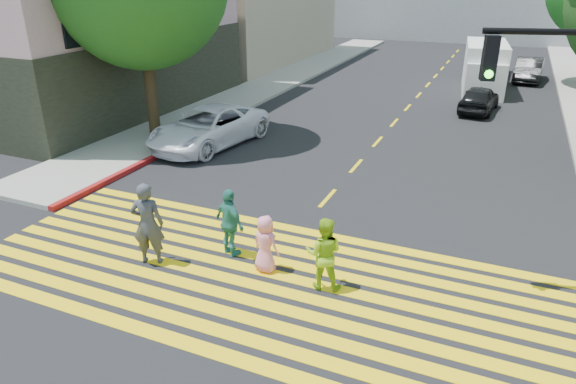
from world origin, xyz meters
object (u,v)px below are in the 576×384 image
Objects in this scene: pedestrian_child at (265,244)px; dark_car_parked at (529,70)px; silver_car at (493,64)px; pedestrian_man at (148,224)px; white_van at (484,69)px; dark_car_near at (479,99)px; pedestrian_woman at (324,254)px; white_sedan at (209,127)px; pedestrian_extra at (230,223)px.

pedestrian_child is 26.49m from dark_car_parked.
pedestrian_man is at bearing 80.25° from silver_car.
dark_car_parked is at bearing -128.29° from pedestrian_man.
white_van reaches higher than silver_car.
dark_car_near is at bearing -86.75° from pedestrian_child.
dark_car_parked is at bearing -111.18° from pedestrian_woman.
pedestrian_woman is at bearing -170.42° from pedestrian_child.
white_sedan is at bearing 51.84° from dark_car_near.
silver_car is at bearing -84.58° from dark_car_near.
dark_car_near is (5.83, 17.63, -0.37)m from pedestrian_man.
pedestrian_woman is at bearing 89.57° from dark_car_near.
silver_car is (1.83, 27.27, -0.12)m from pedestrian_woman.
pedestrian_child reaches higher than dark_car_near.
white_sedan is at bearing 67.25° from silver_car.
dark_car_near is at bearing -129.92° from pedestrian_man.
dark_car_parked is at bearing -78.79° from pedestrian_extra.
silver_car is at bearing -73.81° from pedestrian_extra.
silver_car reaches higher than dark_car_parked.
pedestrian_extra is at bearing -106.81° from white_van.
pedestrian_extra is at bearing -1.92° from pedestrian_child.
white_van is (4.09, 21.43, 0.40)m from pedestrian_extra.
pedestrian_child is 0.37× the size of dark_car_near.
pedestrian_man is 0.54× the size of dark_car_near.
silver_car is (0.03, 10.27, 0.07)m from dark_car_near.
white_sedan is 0.92× the size of white_van.
dark_car_parked is (2.16, 9.05, 0.06)m from dark_car_near.
pedestrian_extra is 0.29× the size of white_van.
pedestrian_woman reaches higher than dark_car_parked.
white_sedan reaches higher than pedestrian_child.
pedestrian_man is 1.19× the size of pedestrian_extra.
pedestrian_extra is 0.35× the size of silver_car.
silver_car is (5.86, 27.90, -0.30)m from pedestrian_man.
pedestrian_man reaches higher than pedestrian_extra.
white_van is at bearing 67.08° from white_sedan.
pedestrian_extra is (-2.49, 0.42, 0.02)m from pedestrian_woman.
pedestrian_child is 1.12m from pedestrian_extra.
pedestrian_man is at bearing -102.82° from dark_car_parked.
pedestrian_child is 0.28× the size of silver_car.
pedestrian_woman is 21.91m from white_van.
pedestrian_extra is 21.82m from white_van.
pedestrian_child is at bearing -103.92° from white_van.
pedestrian_extra is at bearing -100.27° from dark_car_parked.
white_sedan is (-7.36, 7.44, -0.08)m from pedestrian_woman.
pedestrian_man reaches higher than dark_car_near.
pedestrian_man is 0.38× the size of white_sedan.
white_sedan is (-3.33, 8.06, -0.26)m from pedestrian_man.
silver_car is (9.19, 19.84, -0.04)m from white_sedan.
dark_car_near is 9.31m from dark_car_parked.
white_sedan is 1.43× the size of dark_car_near.
pedestrian_man is at bearing -58.58° from white_sedan.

